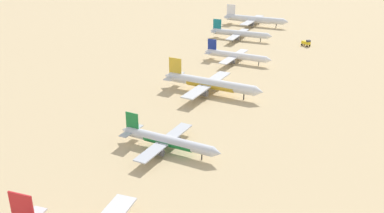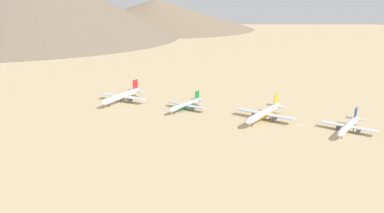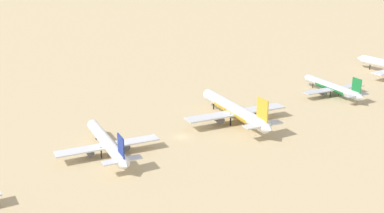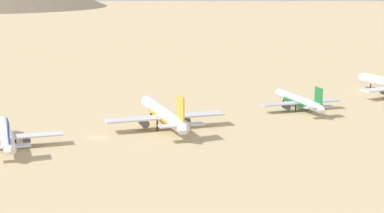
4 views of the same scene
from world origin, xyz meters
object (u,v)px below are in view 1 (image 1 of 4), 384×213
Objects in this scene: parked_jet_1 at (168,141)px; parked_jet_2 at (210,84)px; parked_jet_4 at (239,34)px; service_truck at (306,43)px; parked_jet_3 at (236,56)px; parked_jet_5 at (254,19)px.

parked_jet_1 is 52.26m from parked_jet_2.
parked_jet_4 is 41.12m from service_truck.
parked_jet_1 is at bearing -87.09° from parked_jet_2.
parked_jet_4 reaches higher than parked_jet_3.
service_truck is (27.37, 146.59, -1.31)m from parked_jet_1.
parked_jet_1 is at bearing -85.96° from parked_jet_5.
parked_jet_4 is (-10.05, 48.81, 0.33)m from parked_jet_3.
parked_jet_3 is at bearing 91.17° from parked_jet_2.
parked_jet_1 is 99.74m from parked_jet_3.
parked_jet_4 is 7.22× the size of service_truck.
parked_jet_1 is 6.26× the size of service_truck.
parked_jet_5 is at bearing 94.04° from parked_jet_1.
parked_jet_3 reaches higher than parked_jet_1.
service_truck is at bearing -2.65° from parked_jet_4.
parked_jet_5 is (0.05, 44.25, 0.70)m from parked_jet_4.
parked_jet_3 is 93.61m from parked_jet_5.
parked_jet_5 is 61.78m from service_truck.
service_truck is at bearing -48.39° from parked_jet_5.
parked_jet_2 is at bearing -85.54° from parked_jet_5.
service_truck is at bearing 72.36° from parked_jet_2.
parked_jet_5 is at bearing 96.13° from parked_jet_3.
parked_jet_2 reaches higher than parked_jet_1.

